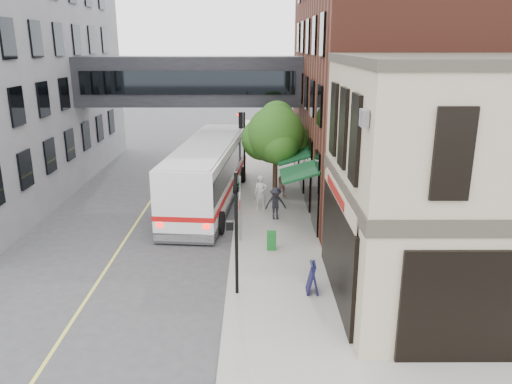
{
  "coord_description": "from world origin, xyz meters",
  "views": [
    {
      "loc": [
        1.03,
        -14.22,
        8.83
      ],
      "look_at": [
        1.09,
        4.93,
        3.08
      ],
      "focal_mm": 35.0,
      "sensor_mm": 36.0,
      "label": 1
    }
  ],
  "objects_px": {
    "pedestrian_a": "(261,193)",
    "sandwich_board": "(312,278)",
    "pedestrian_c": "(276,203)",
    "pedestrian_b": "(283,184)",
    "newspaper_box": "(271,240)",
    "bus": "(208,170)"
  },
  "relations": [
    {
      "from": "pedestrian_a",
      "to": "sandwich_board",
      "type": "distance_m",
      "value": 9.45
    },
    {
      "from": "pedestrian_c",
      "to": "pedestrian_b",
      "type": "bearing_deg",
      "value": 75.15
    },
    {
      "from": "pedestrian_a",
      "to": "pedestrian_b",
      "type": "relative_size",
      "value": 1.16
    },
    {
      "from": "pedestrian_c",
      "to": "sandwich_board",
      "type": "distance_m",
      "value": 7.91
    },
    {
      "from": "pedestrian_a",
      "to": "pedestrian_c",
      "type": "relative_size",
      "value": 1.14
    },
    {
      "from": "newspaper_box",
      "to": "sandwich_board",
      "type": "distance_m",
      "value": 4.16
    },
    {
      "from": "pedestrian_b",
      "to": "sandwich_board",
      "type": "bearing_deg",
      "value": -99.86
    },
    {
      "from": "pedestrian_a",
      "to": "sandwich_board",
      "type": "height_order",
      "value": "pedestrian_a"
    },
    {
      "from": "bus",
      "to": "sandwich_board",
      "type": "distance_m",
      "value": 11.96
    },
    {
      "from": "pedestrian_b",
      "to": "pedestrian_c",
      "type": "height_order",
      "value": "pedestrian_c"
    },
    {
      "from": "pedestrian_a",
      "to": "pedestrian_c",
      "type": "bearing_deg",
      "value": -56.16
    },
    {
      "from": "pedestrian_c",
      "to": "pedestrian_a",
      "type": "bearing_deg",
      "value": 111.67
    },
    {
      "from": "pedestrian_b",
      "to": "sandwich_board",
      "type": "xyz_separation_m",
      "value": [
        0.41,
        -11.6,
        -0.25
      ]
    },
    {
      "from": "pedestrian_a",
      "to": "bus",
      "type": "bearing_deg",
      "value": 156.55
    },
    {
      "from": "newspaper_box",
      "to": "sandwich_board",
      "type": "relative_size",
      "value": 0.7
    },
    {
      "from": "pedestrian_a",
      "to": "sandwich_board",
      "type": "bearing_deg",
      "value": -72.99
    },
    {
      "from": "pedestrian_a",
      "to": "pedestrian_b",
      "type": "distance_m",
      "value": 2.69
    },
    {
      "from": "bus",
      "to": "pedestrian_b",
      "type": "bearing_deg",
      "value": 8.76
    },
    {
      "from": "sandwich_board",
      "to": "bus",
      "type": "bearing_deg",
      "value": 114.61
    },
    {
      "from": "pedestrian_b",
      "to": "newspaper_box",
      "type": "xyz_separation_m",
      "value": [
        -0.93,
        -7.67,
        -0.42
      ]
    },
    {
      "from": "bus",
      "to": "pedestrian_b",
      "type": "distance_m",
      "value": 4.42
    },
    {
      "from": "pedestrian_b",
      "to": "pedestrian_c",
      "type": "relative_size",
      "value": 0.98
    }
  ]
}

